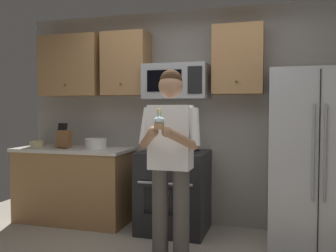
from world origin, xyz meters
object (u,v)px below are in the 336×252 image
(bowl_large_white, at_px, (96,143))
(cupcake, at_px, (159,123))
(refrigerator, at_px, (315,159))
(bowl_small_colored, at_px, (37,144))
(oven_range, at_px, (174,191))
(microwave, at_px, (177,82))
(knife_block, at_px, (64,139))
(person, at_px, (170,154))

(bowl_large_white, height_order, cupcake, cupcake)
(refrigerator, distance_m, bowl_small_colored, 3.31)
(oven_range, distance_m, cupcake, 1.45)
(oven_range, distance_m, bowl_large_white, 1.13)
(microwave, distance_m, bowl_large_white, 1.24)
(knife_block, relative_size, bowl_small_colored, 1.84)
(oven_range, bearing_deg, knife_block, -178.79)
(bowl_small_colored, bearing_deg, refrigerator, -0.46)
(oven_range, xyz_separation_m, bowl_small_colored, (-1.81, -0.01, 0.50))
(bowl_small_colored, relative_size, person, 0.10)
(bowl_small_colored, bearing_deg, knife_block, -2.42)
(microwave, relative_size, bowl_small_colored, 4.26)
(refrigerator, distance_m, bowl_large_white, 2.50)
(refrigerator, relative_size, knife_block, 5.63)
(refrigerator, bearing_deg, bowl_small_colored, 179.54)
(bowl_large_white, distance_m, person, 1.48)
(person, bearing_deg, cupcake, -90.00)
(refrigerator, relative_size, person, 1.02)
(bowl_small_colored, height_order, person, person)
(refrigerator, distance_m, cupcake, 1.76)
(cupcake, bearing_deg, bowl_large_white, 135.16)
(refrigerator, height_order, person, refrigerator)
(knife_block, xyz_separation_m, cupcake, (1.61, -1.14, 0.26))
(microwave, bearing_deg, oven_range, -90.02)
(oven_range, relative_size, knife_block, 2.91)
(microwave, height_order, knife_block, microwave)
(microwave, distance_m, refrigerator, 1.72)
(oven_range, relative_size, microwave, 1.26)
(oven_range, relative_size, refrigerator, 0.52)
(microwave, xyz_separation_m, person, (0.20, -0.96, -0.72))
(oven_range, distance_m, knife_block, 1.52)
(bowl_large_white, bearing_deg, refrigerator, -1.47)
(oven_range, bearing_deg, microwave, 89.98)
(oven_range, xyz_separation_m, bowl_large_white, (-1.00, 0.02, 0.52))
(knife_block, relative_size, cupcake, 1.84)
(person, bearing_deg, oven_range, 103.46)
(refrigerator, xyz_separation_m, cupcake, (-1.30, -1.13, 0.39))
(bowl_large_white, bearing_deg, cupcake, -44.84)
(bowl_large_white, bearing_deg, bowl_small_colored, -177.33)
(bowl_large_white, distance_m, cupcake, 1.72)
(knife_block, bearing_deg, refrigerator, -0.19)
(microwave, distance_m, knife_block, 1.57)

